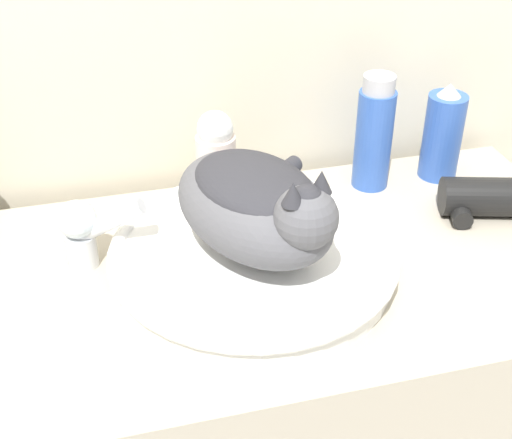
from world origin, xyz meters
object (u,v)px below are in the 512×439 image
Objects in this scene: faucet at (85,229)px; shampoo_bottle_tall at (374,134)px; lotion_bottle_white at (216,160)px; spray_bottle_trigger at (443,134)px; cat at (258,203)px; hair_dryer at (495,198)px.

shampoo_bottle_tall is at bearing 32.05° from faucet.
lotion_bottle_white is 0.97× the size of spray_bottle_trigger.
hair_dryer is (0.41, 0.06, -0.09)m from cat.
shampoo_bottle_tall is (-0.13, 0.00, 0.02)m from spray_bottle_trigger.
lotion_bottle_white is 0.40m from spray_bottle_trigger.
shampoo_bottle_tall reaches higher than spray_bottle_trigger.
cat is 2.75× the size of faucet.
spray_bottle_trigger is at bearing 29.35° from faucet.
faucet is at bearing -166.73° from shampoo_bottle_tall.
faucet is 0.63× the size of hair_dryer.
cat is 0.43m from spray_bottle_trigger.
lotion_bottle_white is at bearing 180.00° from spray_bottle_trigger.
cat is 0.25m from faucet.
spray_bottle_trigger is (0.38, 0.20, -0.04)m from cat.
spray_bottle_trigger is at bearing 94.24° from cat.
hair_dryer is (0.64, -0.02, -0.03)m from faucet.
faucet is at bearing -133.06° from cat.
cat is 2.08× the size of lotion_bottle_white.
hair_dryer is at bearing -17.89° from lotion_bottle_white.
spray_bottle_trigger is 0.87× the size of shampoo_bottle_tall.
cat is 0.42m from hair_dryer.
faucet is at bearing -152.03° from lotion_bottle_white.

